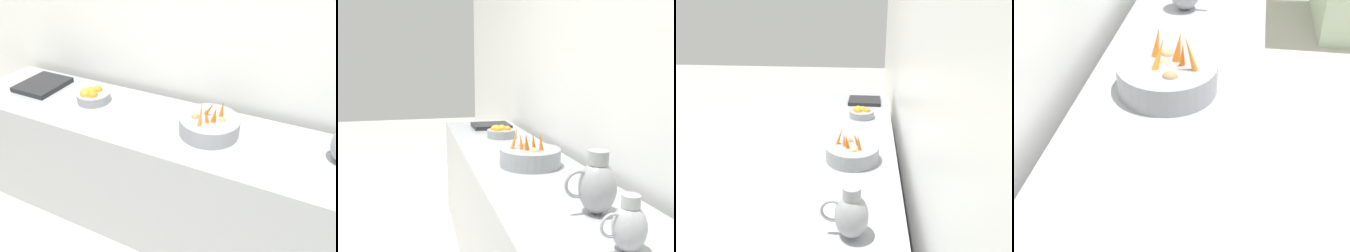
% 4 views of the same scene
% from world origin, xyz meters
% --- Properties ---
extents(tile_wall_left, '(0.10, 9.12, 3.00)m').
position_xyz_m(tile_wall_left, '(-1.95, 0.40, 1.50)').
color(tile_wall_left, white).
rests_on(tile_wall_left, ground_plane).
extents(prep_counter, '(0.64, 3.15, 0.89)m').
position_xyz_m(prep_counter, '(-1.52, -0.10, 0.44)').
color(prep_counter, '#9EA0A5').
rests_on(prep_counter, ground_plane).
extents(vegetable_colander, '(0.35, 0.35, 0.23)m').
position_xyz_m(vegetable_colander, '(-1.54, 0.06, 0.94)').
color(vegetable_colander, gray).
rests_on(vegetable_colander, prep_counter).
extents(orange_bowl, '(0.23, 0.23, 0.10)m').
position_xyz_m(orange_bowl, '(-1.56, -0.80, 0.93)').
color(orange_bowl, gray).
rests_on(orange_bowl, prep_counter).
extents(counter_sink_basin, '(0.34, 0.30, 0.04)m').
position_xyz_m(counter_sink_basin, '(-1.58, -1.27, 0.91)').
color(counter_sink_basin, '#232326').
rests_on(counter_sink_basin, prep_counter).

